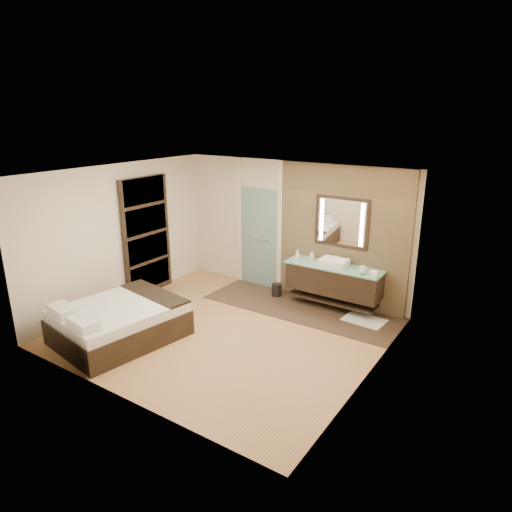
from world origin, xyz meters
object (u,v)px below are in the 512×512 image
Objects in this scene: bed at (119,322)px; mirror_unit at (342,222)px; vanity at (333,280)px; waste_bin at (277,290)px.

mirror_unit is at bearing 63.05° from bed.
waste_bin is (-1.20, -0.07, -0.45)m from vanity.
bed is 8.23× the size of waste_bin.
mirror_unit is at bearing 14.33° from waste_bin.
waste_bin is at bearing 77.08° from bed.
mirror_unit is 0.50× the size of bed.
mirror_unit is 1.96m from waste_bin.
mirror_unit reaches higher than waste_bin.
bed is (-2.43, -3.08, -0.28)m from vanity.
bed is (-2.43, -3.31, -1.35)m from mirror_unit.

